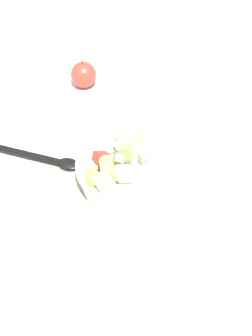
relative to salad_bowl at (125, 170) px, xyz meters
name	(u,v)px	position (x,y,z in m)	size (l,w,h in m)	color
ground_plane	(127,180)	(0.00, 0.00, -0.04)	(2.40, 2.40, 0.00)	silver
placemat	(127,179)	(0.00, 0.00, -0.04)	(0.48, 0.33, 0.01)	tan
salad_bowl	(125,170)	(0.00, 0.00, 0.00)	(0.23, 0.23, 0.12)	white
serving_spoon	(49,160)	(0.19, 0.02, -0.03)	(0.24, 0.05, 0.01)	black
whole_apple	(84,75)	(0.25, -0.28, -0.01)	(0.07, 0.07, 0.09)	#BC3828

